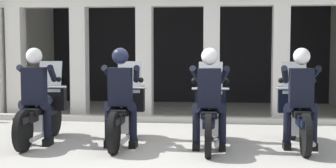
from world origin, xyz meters
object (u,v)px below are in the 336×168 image
object	(u,v)px
motorcycle_far_left	(42,112)
police_officer_center_left	(121,89)
police_officer_far_right	(301,90)
police_officer_center_right	(210,90)
motorcycle_far_right	(298,115)
motorcycle_center_left	(124,114)
police_officer_far_left	(35,88)
motorcycle_center_right	(210,116)

from	to	relation	value
motorcycle_far_left	police_officer_center_left	bearing A→B (deg)	-17.46
police_officer_far_right	police_officer_center_right	bearing A→B (deg)	178.36
motorcycle_far_left	motorcycle_far_right	xyz separation A→B (m)	(4.21, 0.11, 0.00)
motorcycle_center_left	motorcycle_far_right	bearing A→B (deg)	-2.70
police_officer_center_left	police_officer_center_right	size ratio (longest dim) A/B	1.00
motorcycle_center_left	police_officer_center_left	size ratio (longest dim) A/B	1.29
police_officer_far_left	motorcycle_far_right	bearing A→B (deg)	-0.50
motorcycle_center_left	motorcycle_center_right	xyz separation A→B (m)	(1.40, -0.07, 0.00)
motorcycle_center_left	police_officer_center_left	distance (m)	0.52
police_officer_center_left	police_officer_far_right	bearing A→B (deg)	-2.70
police_officer_far_left	motorcycle_center_right	distance (m)	2.85
motorcycle_far_right	motorcycle_center_right	bearing A→B (deg)	178.36
motorcycle_far_right	police_officer_far_right	distance (m)	0.52
motorcycle_center_right	police_officer_center_right	distance (m)	0.52
police_officer_center_left	motorcycle_center_right	size ratio (longest dim) A/B	0.78
motorcycle_center_right	motorcycle_far_right	xyz separation A→B (m)	(1.40, 0.19, 0.00)
police_officer_center_right	police_officer_far_right	world-z (taller)	same
police_officer_far_left	police_officer_center_left	world-z (taller)	same
police_officer_center_left	police_officer_far_right	distance (m)	2.81
police_officer_center_left	motorcycle_far_left	bearing A→B (deg)	163.33
police_officer_far_left	police_officer_center_right	size ratio (longest dim) A/B	1.00
motorcycle_center_right	police_officer_far_left	bearing A→B (deg)	-176.86
motorcycle_far_left	police_officer_far_left	xyz separation A→B (m)	(-0.00, -0.28, 0.44)
motorcycle_far_left	police_officer_far_left	distance (m)	0.52
motorcycle_center_left	motorcycle_center_right	distance (m)	1.41
police_officer_far_left	motorcycle_center_right	size ratio (longest dim) A/B	0.78
police_officer_center_right	police_officer_far_right	size ratio (longest dim) A/B	1.00
motorcycle_center_left	motorcycle_far_right	xyz separation A→B (m)	(2.81, 0.12, 0.00)
police_officer_center_left	police_officer_center_right	xyz separation A→B (m)	(1.40, -0.07, 0.00)
motorcycle_center_left	police_officer_center_left	bearing A→B (deg)	-95.34
police_officer_far_left	police_officer_center_left	distance (m)	1.40
police_officer_far_left	police_officer_far_right	world-z (taller)	same
motorcycle_center_left	police_officer_far_right	world-z (taller)	police_officer_far_right
motorcycle_far_right	police_officer_center_right	bearing A→B (deg)	-170.73
motorcycle_center_right	police_officer_far_right	distance (m)	1.47
motorcycle_center_right	motorcycle_far_left	bearing A→B (deg)	177.36
motorcycle_center_right	police_officer_far_right	size ratio (longest dim) A/B	1.29
motorcycle_center_right	police_officer_center_left	bearing A→B (deg)	-172.56
motorcycle_far_left	police_officer_center_right	world-z (taller)	police_officer_center_right
motorcycle_center_right	police_officer_center_right	bearing A→B (deg)	-91.30
police_officer_center_left	motorcycle_far_right	world-z (taller)	police_officer_center_left
police_officer_center_left	motorcycle_center_right	bearing A→B (deg)	3.41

